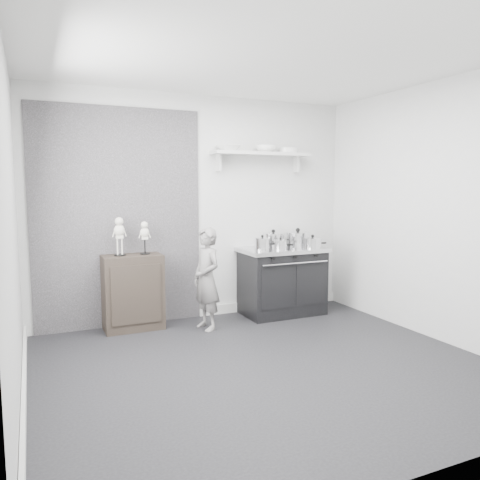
% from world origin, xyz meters
% --- Properties ---
extents(ground, '(4.00, 4.00, 0.00)m').
position_xyz_m(ground, '(0.00, 0.00, 0.00)').
color(ground, black).
rests_on(ground, ground).
extents(room_shell, '(4.02, 3.62, 2.71)m').
position_xyz_m(room_shell, '(-0.09, 0.15, 1.64)').
color(room_shell, beige).
rests_on(room_shell, ground).
extents(wall_shelf, '(1.30, 0.26, 0.24)m').
position_xyz_m(wall_shelf, '(0.80, 1.68, 2.01)').
color(wall_shelf, silver).
rests_on(wall_shelf, room_shell).
extents(stove, '(1.06, 0.66, 0.85)m').
position_xyz_m(stove, '(1.00, 1.48, 0.43)').
color(stove, black).
rests_on(stove, ground).
extents(side_cabinet, '(0.65, 0.38, 0.85)m').
position_xyz_m(side_cabinet, '(-0.85, 1.61, 0.42)').
color(side_cabinet, black).
rests_on(side_cabinet, ground).
extents(child, '(0.35, 0.47, 1.15)m').
position_xyz_m(child, '(-0.09, 1.26, 0.58)').
color(child, slate).
rests_on(child, ground).
extents(pot_front_left, '(0.28, 0.20, 0.18)m').
position_xyz_m(pot_front_left, '(0.68, 1.39, 0.92)').
color(pot_front_left, silver).
rests_on(pot_front_left, stove).
extents(pot_back_left, '(0.36, 0.28, 0.23)m').
position_xyz_m(pot_back_left, '(0.94, 1.60, 0.94)').
color(pot_back_left, silver).
rests_on(pot_back_left, stove).
extents(pot_back_right, '(0.41, 0.32, 0.23)m').
position_xyz_m(pot_back_right, '(1.28, 1.57, 0.94)').
color(pot_back_right, silver).
rests_on(pot_back_right, stove).
extents(pot_front_right, '(0.31, 0.23, 0.17)m').
position_xyz_m(pot_front_right, '(1.32, 1.28, 0.91)').
color(pot_front_right, silver).
rests_on(pot_front_right, stove).
extents(pot_front_center, '(0.25, 0.16, 0.15)m').
position_xyz_m(pot_front_center, '(0.89, 1.33, 0.91)').
color(pot_front_center, silver).
rests_on(pot_front_center, stove).
extents(skeleton_full, '(0.14, 0.09, 0.49)m').
position_xyz_m(skeleton_full, '(-0.98, 1.61, 1.10)').
color(skeleton_full, beige).
rests_on(skeleton_full, side_cabinet).
extents(skeleton_torso, '(0.12, 0.08, 0.43)m').
position_xyz_m(skeleton_torso, '(-0.70, 1.61, 1.06)').
color(skeleton_torso, beige).
rests_on(skeleton_torso, side_cabinet).
extents(bowl_large, '(0.28, 0.28, 0.07)m').
position_xyz_m(bowl_large, '(0.35, 1.67, 2.07)').
color(bowl_large, white).
rests_on(bowl_large, wall_shelf).
extents(bowl_small, '(0.26, 0.26, 0.08)m').
position_xyz_m(bowl_small, '(0.86, 1.67, 2.08)').
color(bowl_small, white).
rests_on(bowl_small, wall_shelf).
extents(plate_stack, '(0.25, 0.25, 0.06)m').
position_xyz_m(plate_stack, '(1.18, 1.67, 2.07)').
color(plate_stack, silver).
rests_on(plate_stack, wall_shelf).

